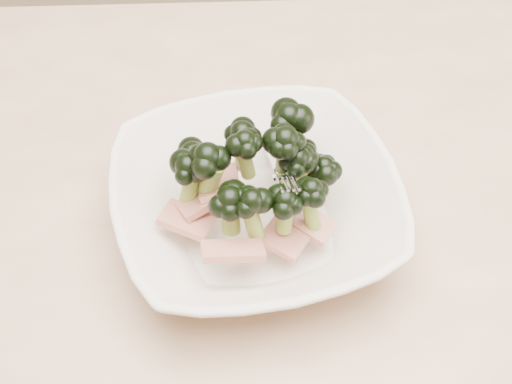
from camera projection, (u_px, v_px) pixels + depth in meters
dining_table at (312, 313)px, 0.72m from camera, size 1.20×0.80×0.75m
broccoli_dish at (257, 199)px, 0.63m from camera, size 0.30×0.30×0.12m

